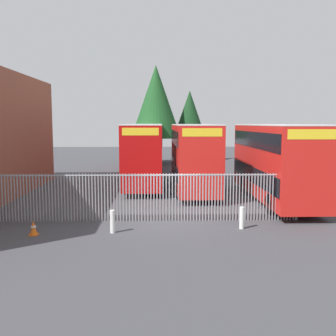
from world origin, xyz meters
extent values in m
plane|color=#3D3D42|center=(0.00, 8.00, 0.00)|extent=(100.00, 100.00, 0.00)
cylinder|color=gray|center=(-7.63, 0.00, 1.10)|extent=(0.06, 0.06, 2.20)
cylinder|color=gray|center=(-7.49, 0.00, 1.10)|extent=(0.06, 0.06, 2.20)
cylinder|color=gray|center=(-7.35, 0.00, 1.10)|extent=(0.06, 0.06, 2.20)
cylinder|color=gray|center=(-7.21, 0.00, 1.10)|extent=(0.06, 0.06, 2.20)
cylinder|color=gray|center=(-7.07, 0.00, 1.10)|extent=(0.06, 0.06, 2.20)
cylinder|color=gray|center=(-6.93, 0.00, 1.10)|extent=(0.06, 0.06, 2.20)
cylinder|color=gray|center=(-6.79, 0.00, 1.10)|extent=(0.06, 0.06, 2.20)
cylinder|color=gray|center=(-6.65, 0.00, 1.10)|extent=(0.06, 0.06, 2.20)
cylinder|color=gray|center=(-6.51, 0.00, 1.10)|extent=(0.06, 0.06, 2.20)
cylinder|color=gray|center=(-6.37, 0.00, 1.10)|extent=(0.06, 0.06, 2.20)
cylinder|color=gray|center=(-6.23, 0.00, 1.10)|extent=(0.06, 0.06, 2.20)
cylinder|color=gray|center=(-6.09, 0.00, 1.10)|extent=(0.06, 0.06, 2.20)
cylinder|color=gray|center=(-5.94, 0.00, 1.10)|extent=(0.06, 0.06, 2.20)
cylinder|color=gray|center=(-5.80, 0.00, 1.10)|extent=(0.06, 0.06, 2.20)
cylinder|color=gray|center=(-5.66, 0.00, 1.10)|extent=(0.06, 0.06, 2.20)
cylinder|color=gray|center=(-5.52, 0.00, 1.10)|extent=(0.06, 0.06, 2.20)
cylinder|color=gray|center=(-5.38, 0.00, 1.10)|extent=(0.06, 0.06, 2.20)
cylinder|color=gray|center=(-5.24, 0.00, 1.10)|extent=(0.06, 0.06, 2.20)
cylinder|color=gray|center=(-5.10, 0.00, 1.10)|extent=(0.06, 0.06, 2.20)
cylinder|color=gray|center=(-4.96, 0.00, 1.10)|extent=(0.06, 0.06, 2.20)
cylinder|color=gray|center=(-4.82, 0.00, 1.10)|extent=(0.06, 0.06, 2.20)
cylinder|color=gray|center=(-4.68, 0.00, 1.10)|extent=(0.06, 0.06, 2.20)
cylinder|color=gray|center=(-4.54, 0.00, 1.10)|extent=(0.06, 0.06, 2.20)
cylinder|color=gray|center=(-4.40, 0.00, 1.10)|extent=(0.06, 0.06, 2.20)
cylinder|color=gray|center=(-4.26, 0.00, 1.10)|extent=(0.06, 0.06, 2.20)
cylinder|color=gray|center=(-4.12, 0.00, 1.10)|extent=(0.06, 0.06, 2.20)
cylinder|color=gray|center=(-3.98, 0.00, 1.10)|extent=(0.06, 0.06, 2.20)
cylinder|color=gray|center=(-3.83, 0.00, 1.10)|extent=(0.06, 0.06, 2.20)
cylinder|color=gray|center=(-3.69, 0.00, 1.10)|extent=(0.06, 0.06, 2.20)
cylinder|color=gray|center=(-3.55, 0.00, 1.10)|extent=(0.06, 0.06, 2.20)
cylinder|color=gray|center=(-3.41, 0.00, 1.10)|extent=(0.06, 0.06, 2.20)
cylinder|color=gray|center=(-3.27, 0.00, 1.10)|extent=(0.06, 0.06, 2.20)
cylinder|color=gray|center=(-3.13, 0.00, 1.10)|extent=(0.06, 0.06, 2.20)
cylinder|color=gray|center=(-2.99, 0.00, 1.10)|extent=(0.06, 0.06, 2.20)
cylinder|color=gray|center=(-2.85, 0.00, 1.10)|extent=(0.06, 0.06, 2.20)
cylinder|color=gray|center=(-2.71, 0.00, 1.10)|extent=(0.06, 0.06, 2.20)
cylinder|color=gray|center=(-2.57, 0.00, 1.10)|extent=(0.06, 0.06, 2.20)
cylinder|color=gray|center=(-2.43, 0.00, 1.10)|extent=(0.06, 0.06, 2.20)
cylinder|color=gray|center=(-2.29, 0.00, 1.10)|extent=(0.06, 0.06, 2.20)
cylinder|color=gray|center=(-2.15, 0.00, 1.10)|extent=(0.06, 0.06, 2.20)
cylinder|color=gray|center=(-2.01, 0.00, 1.10)|extent=(0.06, 0.06, 2.20)
cylinder|color=gray|center=(-1.86, 0.00, 1.10)|extent=(0.06, 0.06, 2.20)
cylinder|color=gray|center=(-1.72, 0.00, 1.10)|extent=(0.06, 0.06, 2.20)
cylinder|color=gray|center=(-1.58, 0.00, 1.10)|extent=(0.06, 0.06, 2.20)
cylinder|color=gray|center=(-1.44, 0.00, 1.10)|extent=(0.06, 0.06, 2.20)
cylinder|color=gray|center=(-1.30, 0.00, 1.10)|extent=(0.06, 0.06, 2.20)
cylinder|color=gray|center=(-1.16, 0.00, 1.10)|extent=(0.06, 0.06, 2.20)
cylinder|color=gray|center=(-1.02, 0.00, 1.10)|extent=(0.06, 0.06, 2.20)
cylinder|color=gray|center=(-0.88, 0.00, 1.10)|extent=(0.06, 0.06, 2.20)
cylinder|color=gray|center=(-0.74, 0.00, 1.10)|extent=(0.06, 0.06, 2.20)
cylinder|color=gray|center=(-0.60, 0.00, 1.10)|extent=(0.06, 0.06, 2.20)
cylinder|color=gray|center=(-0.46, 0.00, 1.10)|extent=(0.06, 0.06, 2.20)
cylinder|color=gray|center=(-0.32, 0.00, 1.10)|extent=(0.06, 0.06, 2.20)
cylinder|color=gray|center=(-0.18, 0.00, 1.10)|extent=(0.06, 0.06, 2.20)
cylinder|color=gray|center=(-0.04, 0.00, 1.10)|extent=(0.06, 0.06, 2.20)
cylinder|color=gray|center=(0.10, 0.00, 1.10)|extent=(0.06, 0.06, 2.20)
cylinder|color=gray|center=(0.25, 0.00, 1.10)|extent=(0.06, 0.06, 2.20)
cylinder|color=gray|center=(0.39, 0.00, 1.10)|extent=(0.06, 0.06, 2.20)
cylinder|color=gray|center=(0.53, 0.00, 1.10)|extent=(0.06, 0.06, 2.20)
cylinder|color=gray|center=(0.67, 0.00, 1.10)|extent=(0.06, 0.06, 2.20)
cylinder|color=gray|center=(0.81, 0.00, 1.10)|extent=(0.06, 0.06, 2.20)
cylinder|color=gray|center=(0.95, 0.00, 1.10)|extent=(0.06, 0.06, 2.20)
cylinder|color=gray|center=(1.09, 0.00, 1.10)|extent=(0.06, 0.06, 2.20)
cylinder|color=gray|center=(1.23, 0.00, 1.10)|extent=(0.06, 0.06, 2.20)
cylinder|color=gray|center=(1.37, 0.00, 1.10)|extent=(0.06, 0.06, 2.20)
cylinder|color=gray|center=(1.51, 0.00, 1.10)|extent=(0.06, 0.06, 2.20)
cylinder|color=gray|center=(1.65, 0.00, 1.10)|extent=(0.06, 0.06, 2.20)
cylinder|color=gray|center=(1.79, 0.00, 1.10)|extent=(0.06, 0.06, 2.20)
cylinder|color=gray|center=(1.93, 0.00, 1.10)|extent=(0.06, 0.06, 2.20)
cylinder|color=gray|center=(2.07, 0.00, 1.10)|extent=(0.06, 0.06, 2.20)
cylinder|color=gray|center=(2.21, 0.00, 1.10)|extent=(0.06, 0.06, 2.20)
cylinder|color=gray|center=(2.36, 0.00, 1.10)|extent=(0.06, 0.06, 2.20)
cylinder|color=gray|center=(2.50, 0.00, 1.10)|extent=(0.06, 0.06, 2.20)
cylinder|color=gray|center=(2.64, 0.00, 1.10)|extent=(0.06, 0.06, 2.20)
cylinder|color=gray|center=(2.78, 0.00, 1.10)|extent=(0.06, 0.06, 2.20)
cylinder|color=gray|center=(2.92, 0.00, 1.10)|extent=(0.06, 0.06, 2.20)
cylinder|color=gray|center=(3.06, 0.00, 1.10)|extent=(0.06, 0.06, 2.20)
cylinder|color=gray|center=(3.20, 0.00, 1.10)|extent=(0.06, 0.06, 2.20)
cylinder|color=gray|center=(3.34, 0.00, 1.10)|extent=(0.06, 0.06, 2.20)
cylinder|color=gray|center=(3.48, 0.00, 1.10)|extent=(0.06, 0.06, 2.20)
cylinder|color=gray|center=(3.62, 0.00, 1.10)|extent=(0.06, 0.06, 2.20)
cylinder|color=gray|center=(3.76, 0.00, 1.10)|extent=(0.06, 0.06, 2.20)
cylinder|color=gray|center=(3.90, 0.00, 1.10)|extent=(0.06, 0.06, 2.20)
cylinder|color=gray|center=(4.04, 0.00, 1.10)|extent=(0.06, 0.06, 2.20)
cylinder|color=gray|center=(4.18, 0.00, 1.10)|extent=(0.06, 0.06, 2.20)
cylinder|color=gray|center=(4.33, 0.00, 1.10)|extent=(0.06, 0.06, 2.20)
cylinder|color=gray|center=(4.47, 0.00, 1.10)|extent=(0.06, 0.06, 2.20)
cylinder|color=gray|center=(4.61, 0.00, 1.10)|extent=(0.06, 0.06, 2.20)
cylinder|color=gray|center=(4.75, 0.00, 1.10)|extent=(0.06, 0.06, 2.20)
cylinder|color=gray|center=(4.89, 0.00, 1.10)|extent=(0.06, 0.06, 2.20)
cylinder|color=gray|center=(5.03, 0.00, 1.10)|extent=(0.06, 0.06, 2.20)
cylinder|color=gray|center=(5.17, 0.00, 1.10)|extent=(0.06, 0.06, 2.20)
cylinder|color=gray|center=(5.31, 0.00, 1.10)|extent=(0.06, 0.06, 2.20)
cylinder|color=gray|center=(5.45, 0.00, 1.10)|extent=(0.06, 0.06, 2.20)
cylinder|color=gray|center=(5.59, 0.00, 1.10)|extent=(0.06, 0.06, 2.20)
cylinder|color=gray|center=(5.73, 0.00, 1.10)|extent=(0.06, 0.06, 2.20)
cylinder|color=gray|center=(5.87, 0.00, 1.10)|extent=(0.06, 0.06, 2.20)
cylinder|color=gray|center=(-1.16, 0.00, 2.12)|extent=(14.07, 0.07, 0.07)
cylinder|color=gray|center=(5.87, 0.00, 1.18)|extent=(0.14, 0.14, 2.35)
cube|color=red|center=(6.12, 4.56, 2.35)|extent=(2.50, 10.80, 4.00)
cube|color=black|center=(6.12, 4.56, 1.55)|extent=(2.54, 10.37, 0.90)
cube|color=black|center=(6.12, 4.56, 3.55)|extent=(2.54, 10.37, 0.90)
cube|color=yellow|center=(6.12, -0.79, 4.00)|extent=(2.12, 0.12, 0.44)
cube|color=silver|center=(6.12, 4.56, 4.38)|extent=(2.50, 10.80, 0.08)
cylinder|color=black|center=(5.02, 1.21, 0.52)|extent=(0.30, 1.04, 1.04)
cylinder|color=black|center=(7.22, 1.21, 0.52)|extent=(0.30, 1.04, 1.04)
cylinder|color=black|center=(5.02, 7.53, 0.52)|extent=(0.30, 1.04, 1.04)
cylinder|color=black|center=(7.22, 7.53, 0.52)|extent=(0.30, 1.04, 1.04)
cube|color=red|center=(1.79, 8.44, 2.35)|extent=(2.50, 10.80, 4.00)
cube|color=black|center=(1.79, 8.44, 1.55)|extent=(2.54, 10.37, 0.90)
cube|color=black|center=(1.79, 8.44, 3.55)|extent=(2.54, 10.37, 0.90)
cube|color=yellow|center=(1.79, 3.09, 4.00)|extent=(2.12, 0.12, 0.44)
cube|color=silver|center=(1.79, 8.44, 4.38)|extent=(2.50, 10.80, 0.08)
cylinder|color=black|center=(0.69, 5.09, 0.52)|extent=(0.30, 1.04, 1.04)
cylinder|color=black|center=(2.89, 5.09, 0.52)|extent=(0.30, 1.04, 1.04)
cylinder|color=black|center=(0.69, 11.41, 0.52)|extent=(0.30, 1.04, 1.04)
cylinder|color=black|center=(2.89, 11.41, 0.52)|extent=(0.30, 1.04, 1.04)
cube|color=#B70C0C|center=(-1.57, 10.46, 2.35)|extent=(2.50, 10.80, 4.00)
cube|color=black|center=(-1.57, 10.46, 1.55)|extent=(2.54, 10.37, 0.90)
cube|color=black|center=(-1.57, 10.46, 3.55)|extent=(2.54, 10.37, 0.90)
cube|color=yellow|center=(-1.57, 5.11, 4.00)|extent=(2.12, 0.12, 0.44)
cube|color=silver|center=(-1.57, 10.46, 4.38)|extent=(2.50, 10.80, 0.08)
cylinder|color=black|center=(-2.67, 7.11, 0.52)|extent=(0.30, 1.04, 1.04)
cylinder|color=black|center=(-0.47, 7.11, 0.52)|extent=(0.30, 1.04, 1.04)
cylinder|color=black|center=(-2.67, 13.43, 0.52)|extent=(0.30, 1.04, 1.04)
cylinder|color=black|center=(-0.47, 13.43, 0.52)|extent=(0.30, 1.04, 1.04)
cube|color=red|center=(-1.48, 22.33, 2.35)|extent=(2.50, 10.80, 4.00)
cube|color=black|center=(-1.48, 22.33, 1.55)|extent=(2.54, 10.37, 0.90)
cube|color=black|center=(-1.48, 22.33, 3.55)|extent=(2.54, 10.37, 0.90)
cube|color=yellow|center=(-1.48, 16.98, 4.00)|extent=(2.12, 0.12, 0.44)
cube|color=silver|center=(-1.48, 22.33, 4.38)|extent=(2.50, 10.80, 0.08)
cylinder|color=black|center=(-2.58, 18.98, 0.52)|extent=(0.30, 1.04, 1.04)
cylinder|color=black|center=(-0.38, 18.98, 0.52)|extent=(0.30, 1.04, 1.04)
cylinder|color=black|center=(-2.58, 25.30, 0.52)|extent=(0.30, 1.04, 1.04)
cylinder|color=black|center=(-0.38, 25.30, 0.52)|extent=(0.30, 1.04, 1.04)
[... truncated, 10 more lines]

